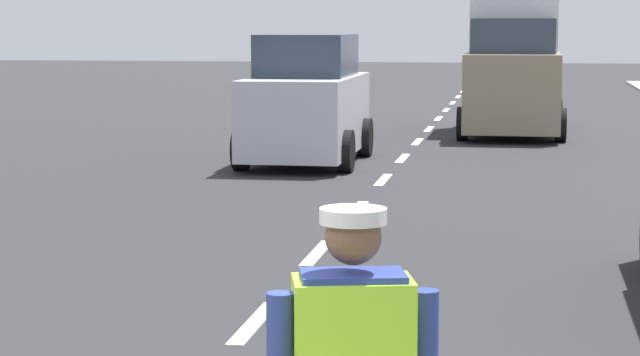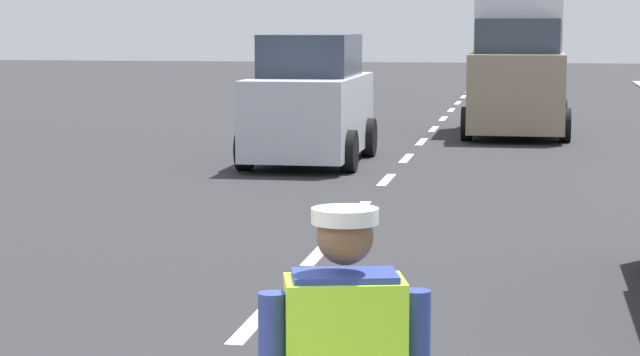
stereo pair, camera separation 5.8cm
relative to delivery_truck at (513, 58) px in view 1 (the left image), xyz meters
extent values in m
plane|color=#28282B|center=(-1.83, -1.84, -1.61)|extent=(96.00, 96.00, 0.00)
cube|color=silver|center=(-1.83, -17.14, -1.60)|extent=(0.14, 1.40, 0.01)
cube|color=silver|center=(-1.83, -14.14, -1.60)|extent=(0.14, 1.40, 0.01)
cube|color=silver|center=(-1.83, -11.14, -1.60)|extent=(0.14, 1.40, 0.01)
cube|color=silver|center=(-1.83, -8.14, -1.60)|extent=(0.14, 1.40, 0.01)
cube|color=silver|center=(-1.83, -5.14, -1.60)|extent=(0.14, 1.40, 0.01)
cube|color=silver|center=(-1.83, -2.14, -1.60)|extent=(0.14, 1.40, 0.01)
cube|color=silver|center=(-1.83, 0.86, -1.60)|extent=(0.14, 1.40, 0.01)
cube|color=silver|center=(-1.83, 3.86, -1.60)|extent=(0.14, 1.40, 0.01)
cube|color=silver|center=(-1.83, 6.86, -1.60)|extent=(0.14, 1.40, 0.01)
cube|color=silver|center=(-1.83, 9.86, -1.60)|extent=(0.14, 1.40, 0.01)
cube|color=silver|center=(-1.83, 12.86, -1.60)|extent=(0.14, 1.40, 0.01)
cube|color=silver|center=(-1.83, 15.86, -1.60)|extent=(0.14, 1.40, 0.01)
cube|color=silver|center=(-1.83, 18.86, -1.60)|extent=(0.14, 1.40, 0.01)
cube|color=silver|center=(-1.83, 21.86, -1.60)|extent=(0.14, 1.40, 0.01)
cube|color=silver|center=(-1.83, 24.86, -1.60)|extent=(0.14, 1.40, 0.01)
cube|color=navy|center=(-0.39, -21.87, -0.49)|extent=(0.45, 0.33, 0.60)
cube|color=#A5EA33|center=(-0.39, -21.87, -0.47)|extent=(0.51, 0.38, 0.51)
sphere|color=brown|center=(-0.39, -21.87, -0.05)|extent=(0.22, 0.22, 0.22)
cylinder|color=silver|center=(-0.39, -21.87, 0.03)|extent=(0.26, 0.26, 0.06)
cube|color=gray|center=(0.00, -0.21, -0.65)|extent=(1.90, 4.60, 1.56)
cube|color=#2D3847|center=(0.00, -1.02, 0.48)|extent=(1.67, 1.61, 0.70)
cube|color=silver|center=(0.00, 0.59, 1.03)|extent=(1.81, 2.53, 1.80)
cylinder|color=black|center=(-0.97, 1.21, -1.27)|extent=(0.22, 0.68, 0.68)
cylinder|color=black|center=(0.97, 1.21, -1.27)|extent=(0.22, 0.68, 0.68)
cylinder|color=black|center=(-0.97, -1.64, -1.27)|extent=(0.22, 0.68, 0.68)
cylinder|color=black|center=(0.97, -1.64, -1.27)|extent=(0.22, 0.68, 0.68)
cube|color=silver|center=(-3.38, -6.09, -0.79)|extent=(1.66, 3.84, 1.28)
cube|color=#2D3847|center=(-3.38, -5.99, 0.21)|extent=(1.46, 2.11, 0.70)
cylinder|color=black|center=(-2.53, -7.28, -1.27)|extent=(0.22, 0.68, 0.68)
cylinder|color=black|center=(-4.23, -7.28, -1.27)|extent=(0.22, 0.68, 0.68)
cylinder|color=black|center=(-2.53, -4.89, -1.27)|extent=(0.22, 0.68, 0.68)
cylinder|color=black|center=(-4.23, -4.89, -1.27)|extent=(0.22, 0.68, 0.68)
camera|label=1|loc=(0.24, -26.47, 0.77)|focal=69.13mm
camera|label=2|loc=(0.30, -26.46, 0.77)|focal=69.13mm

